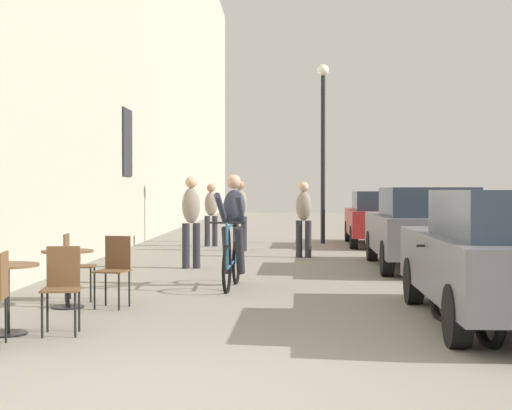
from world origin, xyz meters
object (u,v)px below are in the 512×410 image
(cafe_chair_mid_toward_street, at_px, (74,262))
(pedestrian_near, at_px, (191,217))
(street_lamp, at_px, (323,130))
(cafe_chair_mid_toward_wall, at_px, (115,266))
(pedestrian_mid, at_px, (304,215))
(parked_car_second, at_px, (423,227))
(pedestrian_furthest, at_px, (211,211))
(pedestrian_far, at_px, (240,211))
(cyclist_on_bicycle, at_px, (233,234))
(parked_car_third, at_px, (380,217))
(cafe_table_near, at_px, (7,284))
(cafe_table_mid, at_px, (67,266))
(parked_car_nearest, at_px, (507,255))
(cafe_chair_near_toward_wall, at_px, (62,283))
(parked_motorcycle, at_px, (463,293))

(cafe_chair_mid_toward_street, relative_size, pedestrian_near, 0.52)
(pedestrian_near, xyz_separation_m, street_lamp, (2.84, 6.68, 2.13))
(cafe_chair_mid_toward_wall, relative_size, pedestrian_mid, 0.54)
(pedestrian_near, height_order, parked_car_second, pedestrian_near)
(pedestrian_furthest, bearing_deg, pedestrian_far, -60.51)
(cyclist_on_bicycle, bearing_deg, parked_car_third, 68.72)
(cafe_table_near, bearing_deg, cafe_table_mid, 86.06)
(pedestrian_far, height_order, parked_car_second, pedestrian_far)
(cafe_chair_mid_toward_wall, relative_size, pedestrian_far, 0.52)
(cafe_table_mid, height_order, parked_car_nearest, parked_car_nearest)
(cafe_table_near, bearing_deg, street_lamp, 73.35)
(parked_car_third, bearing_deg, pedestrian_near, -125.97)
(cafe_table_near, relative_size, parked_car_second, 0.17)
(cafe_table_near, relative_size, parked_car_nearest, 0.17)
(cafe_chair_mid_toward_wall, bearing_deg, cafe_chair_near_toward_wall, -95.07)
(cafe_table_mid, bearing_deg, parked_car_second, 42.28)
(cafe_chair_mid_toward_street, bearing_deg, cafe_table_mid, -82.77)
(cafe_table_near, height_order, parked_car_nearest, parked_car_nearest)
(cafe_chair_near_toward_wall, relative_size, pedestrian_near, 0.52)
(parked_car_nearest, relative_size, parked_car_second, 0.97)
(cafe_chair_mid_toward_street, distance_m, pedestrian_furthest, 9.77)
(parked_motorcycle, bearing_deg, cafe_table_near, -176.55)
(pedestrian_near, relative_size, pedestrian_far, 1.02)
(cafe_table_mid, bearing_deg, pedestrian_furthest, 85.24)
(pedestrian_mid, height_order, parked_motorcycle, pedestrian_mid)
(street_lamp, bearing_deg, cafe_chair_mid_toward_street, -109.79)
(street_lamp, bearing_deg, pedestrian_mid, -98.70)
(cafe_table_mid, distance_m, parked_car_nearest, 5.24)
(cafe_chair_mid_toward_street, distance_m, parked_car_nearest, 5.46)
(cafe_chair_near_toward_wall, relative_size, cafe_chair_mid_toward_wall, 1.00)
(cafe_chair_near_toward_wall, height_order, parked_motorcycle, cafe_chair_near_toward_wall)
(parked_car_third, xyz_separation_m, parked_motorcycle, (-0.74, -12.20, -0.34))
(street_lamp, bearing_deg, cyclist_on_bicycle, -101.42)
(cafe_table_near, distance_m, cyclist_on_bicycle, 4.38)
(parked_car_nearest, xyz_separation_m, parked_car_third, (0.18, 11.77, -0.02))
(cafe_chair_mid_toward_street, bearing_deg, pedestrian_furthest, 84.50)
(pedestrian_mid, bearing_deg, cafe_chair_mid_toward_street, -116.40)
(cafe_chair_near_toward_wall, height_order, pedestrian_far, pedestrian_far)
(pedestrian_mid, bearing_deg, street_lamp, 81.30)
(cafe_table_mid, distance_m, pedestrian_mid, 7.82)
(street_lamp, bearing_deg, pedestrian_near, -113.06)
(cafe_table_mid, relative_size, parked_car_nearest, 0.17)
(cyclist_on_bicycle, distance_m, pedestrian_mid, 5.19)
(cafe_chair_near_toward_wall, height_order, street_lamp, street_lamp)
(pedestrian_mid, height_order, pedestrian_furthest, pedestrian_mid)
(cafe_chair_mid_toward_wall, bearing_deg, parked_car_nearest, -13.88)
(cafe_chair_mid_toward_street, xyz_separation_m, parked_car_second, (5.40, 4.24, 0.27))
(pedestrian_near, bearing_deg, cafe_table_mid, -101.70)
(cafe_table_mid, bearing_deg, cafe_chair_near_toward_wall, -76.02)
(street_lamp, relative_size, parked_motorcycle, 2.29)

